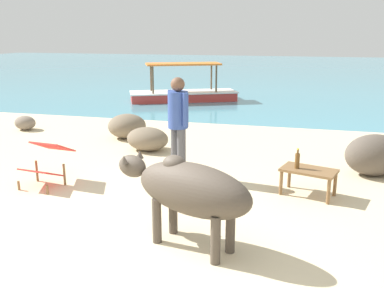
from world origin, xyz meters
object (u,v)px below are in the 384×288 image
Objects in this scene: cow at (189,189)px; bottle at (297,160)px; deck_chair_near at (47,161)px; boat_red at (183,93)px; person_standing at (178,120)px; low_bench_table at (309,173)px.

cow is 2.19m from bottle.
deck_chair_near is 0.21× the size of boat_red.
person_standing reaches higher than cow.
low_bench_table is 0.53× the size of person_standing.
deck_chair_near is at bearing -155.13° from low_bench_table.
person_standing is (-0.77, 2.20, 0.28)m from cow.
cow is 10.47m from boat_red.
deck_chair_near is (-3.89, -0.54, 0.05)m from low_bench_table.
low_bench_table is 3.93m from deck_chair_near.
bottle is at bearing -98.92° from cow.
boat_red is (-2.90, 10.05, -0.42)m from cow.
person_standing is (-2.04, 0.31, 0.61)m from low_bench_table.
person_standing reaches higher than bottle.
boat_red reaches higher than cow.
bottle reaches higher than deck_chair_near.
deck_chair_near is 0.50× the size of person_standing.
low_bench_table is at bearing 0.86° from bottle.
deck_chair_near is 2.11m from person_standing.
bottle is 0.18× the size of person_standing.
boat_red is at bearing 134.03° from low_bench_table.
cow is at bearing -107.01° from low_bench_table.
person_standing reaches higher than deck_chair_near.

